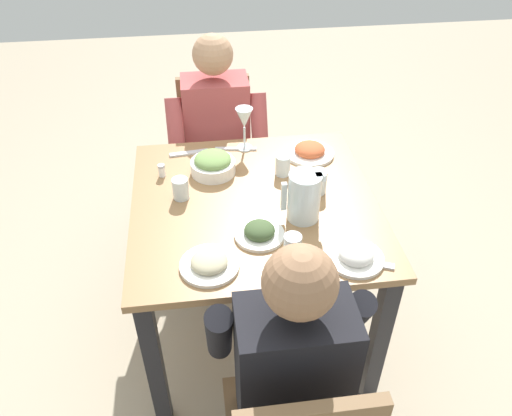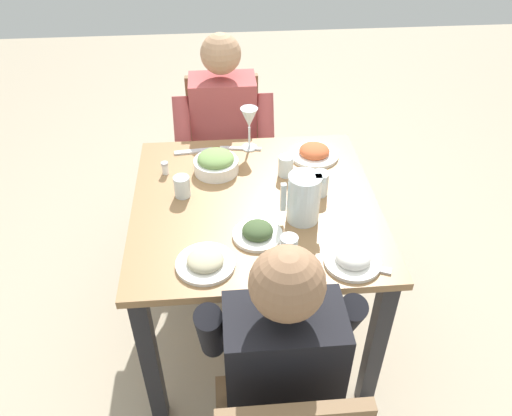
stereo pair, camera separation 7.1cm
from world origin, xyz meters
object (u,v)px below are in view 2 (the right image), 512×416
(plate_rice_curry, at_px, (314,152))
(salad_bowl, at_px, (216,163))
(plate_dolmas, at_px, (258,232))
(water_glass_far_left, at_px, (286,166))
(chair_near, at_px, (225,148))
(diner_near, at_px, (225,145))
(diner_far, at_px, (278,359))
(dining_table, at_px, (255,225))
(wine_glass, at_px, (249,120))
(plate_beans, at_px, (205,262))
(water_glass_by_pitcher, at_px, (182,187))
(water_glass_near_right, at_px, (320,183))
(water_glass_far_right, at_px, (289,249))
(salt_shaker, at_px, (165,168))
(plate_yoghurt, at_px, (353,259))
(water_pitcher, at_px, (304,198))

(plate_rice_curry, bearing_deg, salad_bowl, 10.91)
(salad_bowl, relative_size, plate_dolmas, 1.03)
(plate_dolmas, distance_m, water_glass_far_left, 0.40)
(chair_near, xyz_separation_m, salad_bowl, (0.05, 0.62, 0.31))
(salad_bowl, bearing_deg, diner_near, -96.30)
(diner_near, distance_m, diner_far, 1.27)
(dining_table, relative_size, salad_bowl, 5.11)
(diner_near, relative_size, salad_bowl, 6.22)
(wine_glass, bearing_deg, salad_bowl, 48.78)
(plate_beans, distance_m, water_glass_by_pitcher, 0.41)
(diner_far, relative_size, water_glass_near_right, 11.72)
(salad_bowl, relative_size, water_glass_far_right, 1.78)
(salad_bowl, xyz_separation_m, plate_rice_curry, (-0.43, -0.08, -0.02))
(chair_near, relative_size, wine_glass, 4.39)
(plate_dolmas, height_order, salt_shaker, same)
(water_glass_by_pitcher, relative_size, wine_glass, 0.44)
(water_glass_near_right, distance_m, water_glass_by_pitcher, 0.54)
(diner_near, bearing_deg, water_glass_near_right, 120.55)
(diner_near, bearing_deg, diner_far, 95.30)
(dining_table, height_order, chair_near, chair_near)
(diner_far, relative_size, salt_shaker, 21.39)
(plate_yoghurt, bearing_deg, plate_dolmas, -27.80)
(chair_near, bearing_deg, plate_rice_curry, 125.66)
(plate_rice_curry, xyz_separation_m, plate_yoghurt, (-0.01, 0.67, 0.00))
(water_glass_by_pitcher, xyz_separation_m, wine_glass, (-0.29, -0.33, 0.10))
(water_glass_by_pitcher, height_order, wine_glass, wine_glass)
(chair_near, height_order, salt_shaker, chair_near)
(plate_beans, bearing_deg, chair_near, -94.60)
(dining_table, relative_size, water_pitcher, 4.99)
(plate_rice_curry, relative_size, water_glass_far_right, 2.05)
(salad_bowl, bearing_deg, dining_table, 123.29)
(diner_far, relative_size, water_glass_far_right, 11.10)
(diner_near, xyz_separation_m, water_glass_far_right, (-0.18, 0.97, 0.18))
(plate_yoghurt, xyz_separation_m, water_glass_far_left, (0.16, -0.53, 0.02))
(water_glass_by_pitcher, bearing_deg, salad_bowl, -130.63)
(salad_bowl, distance_m, plate_beans, 0.56)
(plate_rice_curry, bearing_deg, water_glass_far_left, 42.55)
(dining_table, distance_m, diner_far, 0.63)
(diner_near, bearing_deg, salt_shaker, 57.95)
(plate_beans, height_order, water_glass_far_right, water_glass_far_right)
(plate_beans, bearing_deg, salt_shaker, -73.62)
(chair_near, distance_m, water_pitcher, 1.05)
(plate_dolmas, bearing_deg, plate_rice_curry, -119.95)
(diner_near, relative_size, water_glass_near_right, 11.72)
(diner_far, relative_size, water_pitcher, 6.08)
(plate_dolmas, distance_m, plate_yoghurt, 0.35)
(chair_near, distance_m, diner_far, 1.48)
(diner_far, distance_m, water_glass_far_left, 0.83)
(plate_rice_curry, relative_size, wine_glass, 1.09)
(water_glass_far_right, bearing_deg, plate_rice_curry, -107.35)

